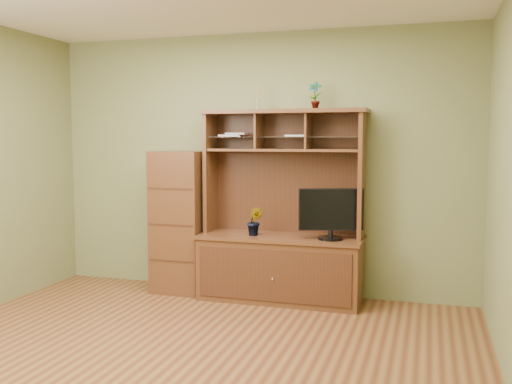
% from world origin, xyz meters
% --- Properties ---
extents(room, '(4.54, 4.04, 2.74)m').
position_xyz_m(room, '(0.00, 0.00, 1.35)').
color(room, '#5A2F19').
rests_on(room, ground).
extents(media_hutch, '(1.66, 0.61, 1.90)m').
position_xyz_m(media_hutch, '(0.33, 1.73, 0.52)').
color(media_hutch, '#4B2515').
rests_on(media_hutch, room).
extents(monitor, '(0.60, 0.24, 0.49)m').
position_xyz_m(monitor, '(0.84, 1.65, 0.91)').
color(monitor, black).
rests_on(monitor, media_hutch).
extents(orchid_plant, '(0.16, 0.13, 0.29)m').
position_xyz_m(orchid_plant, '(0.08, 1.65, 0.79)').
color(orchid_plant, '#3A5F20').
rests_on(orchid_plant, media_hutch).
extents(top_plant, '(0.15, 0.11, 0.27)m').
position_xyz_m(top_plant, '(0.64, 1.80, 2.03)').
color(top_plant, '#346122').
rests_on(top_plant, media_hutch).
extents(reed_diffuser, '(0.06, 0.06, 0.28)m').
position_xyz_m(reed_diffuser, '(0.06, 1.81, 2.01)').
color(reed_diffuser, silver).
rests_on(reed_diffuser, media_hutch).
extents(magazines, '(0.92, 0.19, 0.04)m').
position_xyz_m(magazines, '(0.02, 1.80, 1.65)').
color(magazines, '#B3B3B8').
rests_on(magazines, media_hutch).
extents(side_cabinet, '(0.53, 0.48, 1.48)m').
position_xyz_m(side_cabinet, '(-0.77, 1.74, 0.74)').
color(side_cabinet, '#4B2515').
rests_on(side_cabinet, room).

